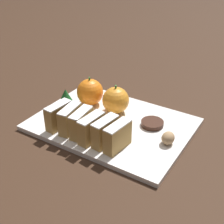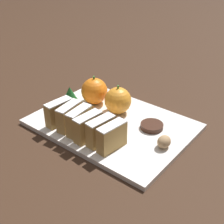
# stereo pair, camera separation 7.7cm
# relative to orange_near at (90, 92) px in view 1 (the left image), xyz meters

# --- Properties ---
(ground_plane) EXTENTS (6.00, 6.00, 0.00)m
(ground_plane) POSITION_rel_orange_near_xyz_m (-0.05, -0.10, -0.05)
(ground_plane) COLOR #382316
(serving_platter) EXTENTS (0.28, 0.38, 0.01)m
(serving_platter) POSITION_rel_orange_near_xyz_m (-0.05, -0.10, -0.04)
(serving_platter) COLOR white
(serving_platter) RESTS_ON ground_plane
(stollen_slice_front) EXTENTS (0.07, 0.03, 0.06)m
(stollen_slice_front) POSITION_rel_orange_near_xyz_m (-0.13, -0.17, -0.01)
(stollen_slice_front) COLOR tan
(stollen_slice_front) RESTS_ON serving_platter
(stollen_slice_second) EXTENTS (0.07, 0.03, 0.06)m
(stollen_slice_second) POSITION_rel_orange_near_xyz_m (-0.13, -0.13, -0.01)
(stollen_slice_second) COLOR tan
(stollen_slice_second) RESTS_ON serving_platter
(stollen_slice_third) EXTENTS (0.07, 0.03, 0.06)m
(stollen_slice_third) POSITION_rel_orange_near_xyz_m (-0.14, -0.10, -0.01)
(stollen_slice_third) COLOR tan
(stollen_slice_third) RESTS_ON serving_platter
(stollen_slice_fourth) EXTENTS (0.07, 0.03, 0.06)m
(stollen_slice_fourth) POSITION_rel_orange_near_xyz_m (-0.13, -0.07, -0.01)
(stollen_slice_fourth) COLOR tan
(stollen_slice_fourth) RESTS_ON serving_platter
(stollen_slice_fifth) EXTENTS (0.07, 0.03, 0.06)m
(stollen_slice_fifth) POSITION_rel_orange_near_xyz_m (-0.13, -0.04, -0.01)
(stollen_slice_fifth) COLOR tan
(stollen_slice_fifth) RESTS_ON serving_platter
(stollen_slice_sixth) EXTENTS (0.07, 0.03, 0.06)m
(stollen_slice_sixth) POSITION_rel_orange_near_xyz_m (-0.13, -0.00, -0.01)
(stollen_slice_sixth) COLOR tan
(stollen_slice_sixth) RESTS_ON serving_platter
(orange_near) EXTENTS (0.07, 0.07, 0.08)m
(orange_near) POSITION_rel_orange_near_xyz_m (0.00, 0.00, 0.00)
(orange_near) COLOR orange
(orange_near) RESTS_ON serving_platter
(orange_far) EXTENTS (0.07, 0.07, 0.08)m
(orange_far) POSITION_rel_orange_near_xyz_m (-0.00, -0.08, -0.00)
(orange_far) COLOR orange
(orange_far) RESTS_ON serving_platter
(walnut) EXTENTS (0.03, 0.03, 0.03)m
(walnut) POSITION_rel_orange_near_xyz_m (-0.06, -0.26, -0.02)
(walnut) COLOR tan
(walnut) RESTS_ON serving_platter
(chocolate_cookie) EXTENTS (0.06, 0.06, 0.01)m
(chocolate_cookie) POSITION_rel_orange_near_xyz_m (-0.01, -0.19, -0.03)
(chocolate_cookie) COLOR #381E14
(chocolate_cookie) RESTS_ON serving_platter
(evergreen_sprig) EXTENTS (0.05, 0.05, 0.05)m
(evergreen_sprig) POSITION_rel_orange_near_xyz_m (-0.05, 0.04, -0.01)
(evergreen_sprig) COLOR #195623
(evergreen_sprig) RESTS_ON serving_platter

